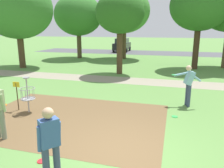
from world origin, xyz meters
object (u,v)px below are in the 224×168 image
Objects in this scene: disc_golf_basket at (26,93)px; frisbee_by_tee at (175,117)px; player_waiting_left at (50,144)px; tree_near_left at (17,9)px; tree_mid_right at (124,11)px; frisbee_mid_grass at (42,161)px; parked_car_leftmost at (122,45)px; tree_far_center at (120,13)px; frisbee_near_basket at (47,138)px; tree_near_right at (78,15)px; tree_mid_left at (200,6)px; player_throwing at (189,83)px.

disc_golf_basket reaches higher than frisbee_by_tee.
tree_near_left is (-9.89, 12.18, 3.69)m from player_waiting_left.
frisbee_mid_grass is at bearing -83.08° from tree_mid_right.
player_waiting_left is at bearing -50.92° from tree_near_left.
frisbee_mid_grass is at bearing 135.77° from player_waiting_left.
tree_far_center is at bearing -77.45° from parked_car_leftmost.
player_waiting_left reaches higher than disc_golf_basket.
tree_near_right reaches higher than frisbee_near_basket.
disc_golf_basket is at bearing -120.20° from tree_mid_left.
tree_mid_right reaches higher than parked_car_leftmost.
player_throwing is 8.05m from tree_far_center.
frisbee_by_tee is 0.03× the size of tree_near_left.
tree_far_center is (1.59, 8.40, 3.42)m from disc_golf_basket.
player_waiting_left is 20.68m from tree_mid_right.
player_waiting_left is at bearing -82.67° from tree_far_center.
tree_mid_left is at bearing -33.96° from tree_mid_right.
frisbee_near_basket and frisbee_mid_grass have the same top height.
player_throwing is at bearing 45.28° from frisbee_near_basket.
frisbee_mid_grass is at bearing -124.42° from player_throwing.
player_waiting_left is (3.12, -3.48, 0.21)m from disc_golf_basket.
tree_near_right is at bearing 111.08° from frisbee_mid_grass.
tree_near_left is 14.09m from tree_mid_left.
tree_near_right is (2.00, 7.11, -0.12)m from tree_near_left.
tree_near_left reaches higher than player_waiting_left.
tree_mid_right is at bearing 146.04° from tree_mid_left.
tree_near_right reaches higher than disc_golf_basket.
tree_far_center is at bearing 97.33° from player_waiting_left.
parked_car_leftmost is at bearing 72.55° from tree_near_left.
tree_near_right is 0.93× the size of tree_mid_right.
frisbee_mid_grass is 20.42m from tree_near_right.
player_throwing is at bearing 64.30° from player_waiting_left.
tree_far_center reaches higher than disc_golf_basket.
tree_near_right reaches higher than tree_far_center.
frisbee_near_basket is (-4.09, -4.13, -0.98)m from player_throwing.
parked_car_leftmost is at bearing 125.98° from tree_mid_left.
disc_golf_basket is 6.46m from player_throwing.
frisbee_by_tee is 4.91m from frisbee_mid_grass.
tree_mid_left is at bearing 59.80° from disc_golf_basket.
tree_near_right is at bearing 106.81° from disc_golf_basket.
frisbee_by_tee is 17.20m from tree_mid_right.
tree_far_center reaches higher than frisbee_mid_grass.
tree_mid_right is at bearing 95.74° from frisbee_near_basket.
player_throwing is 17.50m from tree_near_right.
tree_near_right is 1.19× the size of tree_far_center.
disc_golf_basket is at bearing 131.80° from player_waiting_left.
tree_mid_left is (11.72, -3.87, 0.29)m from tree_near_right.
frisbee_by_tee is 1.04× the size of frisbee_mid_grass.
parked_car_leftmost is (4.85, 15.44, -3.74)m from tree_near_left.
tree_near_left is 0.97× the size of tree_mid_right.
parked_car_leftmost is at bearing 99.09° from frisbee_mid_grass.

